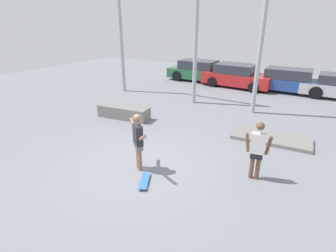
# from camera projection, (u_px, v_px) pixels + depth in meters

# --- Properties ---
(ground_plane) EXTENTS (36.00, 36.00, 0.00)m
(ground_plane) POSITION_uv_depth(u_px,v_px,m) (140.00, 166.00, 7.74)
(ground_plane) COLOR slate
(skateboarder) EXTENTS (1.20, 0.93, 1.68)m
(skateboarder) POSITION_uv_depth(u_px,v_px,m) (138.00, 139.00, 7.28)
(skateboarder) COLOR #8C664C
(skateboarder) RESTS_ON ground_plane
(skateboard) EXTENTS (0.55, 0.81, 0.08)m
(skateboard) POSITION_uv_depth(u_px,v_px,m) (144.00, 181.00, 6.94)
(skateboard) COLOR #2D66B2
(skateboard) RESTS_ON ground_plane
(grind_box) EXTENTS (2.38, 1.00, 0.53)m
(grind_box) POSITION_uv_depth(u_px,v_px,m) (124.00, 112.00, 11.49)
(grind_box) COLOR slate
(grind_box) RESTS_ON ground_plane
(manual_pad) EXTENTS (2.77, 1.38, 0.13)m
(manual_pad) POSITION_uv_depth(u_px,v_px,m) (271.00, 138.00, 9.44)
(manual_pad) COLOR slate
(manual_pad) RESTS_ON ground_plane
(canopy_support_left) EXTENTS (4.90, 0.20, 6.12)m
(canopy_support_left) POSITION_uv_depth(u_px,v_px,m) (155.00, 28.00, 13.51)
(canopy_support_left) COLOR #A5A8AD
(canopy_support_left) RESTS_ON ground_plane
(canopy_support_right) EXTENTS (4.90, 0.20, 6.12)m
(canopy_support_right) POSITION_uv_depth(u_px,v_px,m) (327.00, 31.00, 9.75)
(canopy_support_right) COLOR #A5A8AD
(canopy_support_right) RESTS_ON ground_plane
(parked_car_green) EXTENTS (4.52, 1.91, 1.43)m
(parked_car_green) POSITION_uv_depth(u_px,v_px,m) (200.00, 71.00, 18.36)
(parked_car_green) COLOR #28603D
(parked_car_green) RESTS_ON ground_plane
(parked_car_red) EXTENTS (4.38, 2.17, 1.43)m
(parked_car_red) POSITION_uv_depth(u_px,v_px,m) (237.00, 76.00, 16.76)
(parked_car_red) COLOR red
(parked_car_red) RESTS_ON ground_plane
(parked_car_blue) EXTENTS (4.59, 1.91, 1.38)m
(parked_car_blue) POSITION_uv_depth(u_px,v_px,m) (290.00, 81.00, 15.51)
(parked_car_blue) COLOR #284793
(parked_car_blue) RESTS_ON ground_plane
(bystander) EXTENTS (0.69, 0.25, 1.64)m
(bystander) POSITION_uv_depth(u_px,v_px,m) (257.00, 148.00, 6.83)
(bystander) COLOR brown
(bystander) RESTS_ON ground_plane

